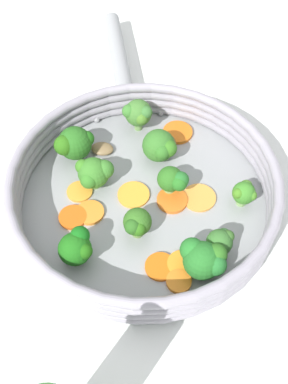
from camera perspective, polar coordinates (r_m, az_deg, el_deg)
name	(u,v)px	position (r m, az deg, el deg)	size (l,w,h in m)	color
ground_plane	(144,205)	(0.60, 0.00, -1.66)	(4.00, 4.00, 0.00)	white
skillet	(144,202)	(0.59, 0.00, -1.26)	(0.33, 0.33, 0.01)	#939699
skillet_rim_wall	(144,187)	(0.57, 0.00, 0.70)	(0.34, 0.34, 0.05)	#9A94A0
skillet_handle	(119,59)	(0.77, -3.21, 16.57)	(0.03, 0.03, 0.23)	#999B9E
skillet_rivet_left	(161,113)	(0.69, 2.16, 10.02)	(0.01, 0.01, 0.01)	#939299
skillet_rivet_right	(97,120)	(0.68, -6.02, 9.13)	(0.01, 0.01, 0.01)	#96949C
carrot_slice_0	(161,267)	(0.54, 2.11, -9.45)	(0.04, 0.04, 0.00)	orange
carrot_slice_1	(172,200)	(0.58, 3.59, -1.05)	(0.04, 0.04, 0.01)	orange
carrot_slice_2	(72,215)	(0.58, -9.10, -2.91)	(0.04, 0.04, 0.01)	#E05D15
carrot_slice_3	(178,132)	(0.66, 4.30, 7.56)	(0.04, 0.04, 0.01)	orange
carrot_slice_4	(134,195)	(0.59, -1.34, -0.35)	(0.04, 0.04, 0.00)	#F99D30
carrot_slice_5	(182,264)	(0.54, 4.87, -9.11)	(0.04, 0.04, 0.00)	orange
carrot_slice_6	(80,192)	(0.60, -8.17, 0.06)	(0.03, 0.03, 0.00)	gold
carrot_slice_7	(89,210)	(0.58, -6.99, -2.26)	(0.04, 0.04, 0.00)	orange
carrot_slice_8	(179,281)	(0.53, 4.51, -11.23)	(0.03, 0.03, 0.01)	orange
carrot_slice_9	(199,198)	(0.59, 7.02, -0.72)	(0.04, 0.04, 0.00)	#EE983E
broccoli_floret_0	(76,247)	(0.52, -8.57, -6.97)	(0.04, 0.04, 0.05)	#5D9856
broccoli_floret_1	(74,143)	(0.62, -8.86, 6.12)	(0.06, 0.05, 0.05)	#759B59
broccoli_floret_2	(160,147)	(0.61, 2.05, 5.78)	(0.04, 0.05, 0.05)	#7EA964
broccoli_floret_3	(138,113)	(0.65, -0.74, 9.95)	(0.04, 0.04, 0.05)	#6A944D
broccoli_floret_4	(137,224)	(0.54, -0.91, -4.03)	(0.04, 0.04, 0.04)	olive
broccoli_floret_5	(94,173)	(0.58, -6.37, 2.41)	(0.05, 0.04, 0.05)	#7CA25F
broccoli_floret_6	(174,182)	(0.57, 3.80, 1.31)	(0.04, 0.04, 0.04)	#81B263
broccoli_floret_7	(244,193)	(0.58, 12.59, -0.10)	(0.03, 0.03, 0.04)	#83AE62
broccoli_floret_8	(204,259)	(0.52, 7.58, -8.40)	(0.05, 0.05, 0.05)	#77A358
broccoli_floret_9	(220,242)	(0.53, 9.67, -6.24)	(0.03, 0.03, 0.04)	#628544
mushroom_piece_0	(167,143)	(0.64, 2.96, 6.23)	(0.03, 0.03, 0.01)	brown
mushroom_piece_1	(102,149)	(0.64, -5.32, 5.50)	(0.03, 0.02, 0.01)	olive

